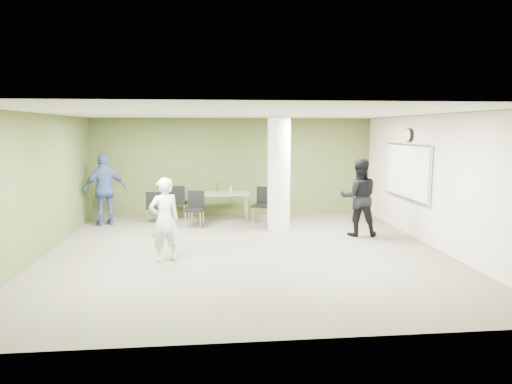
{
  "coord_description": "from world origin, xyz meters",
  "views": [
    {
      "loc": [
        -0.69,
        -9.06,
        2.49
      ],
      "look_at": [
        0.33,
        1.0,
        1.09
      ],
      "focal_mm": 32.0,
      "sensor_mm": 36.0,
      "label": 1
    }
  ],
  "objects": [
    {
      "name": "chair_table_left",
      "position": [
        -1.08,
        2.54,
        0.53
      ],
      "size": [
        0.54,
        0.54,
        0.92
      ],
      "rotation": [
        0.0,
        0.0,
        -0.2
      ],
      "color": "black",
      "rests_on": "floor"
    },
    {
      "name": "whiteboard",
      "position": [
        3.92,
        1.2,
        1.5
      ],
      "size": [
        0.05,
        2.3,
        1.3
      ],
      "color": "silver",
      "rests_on": "wall_right_cream"
    },
    {
      "name": "wall_right_cream",
      "position": [
        4.0,
        0.0,
        1.4
      ],
      "size": [
        0.02,
        8.0,
        2.8
      ],
      "primitive_type": "cube",
      "color": "beige",
      "rests_on": "floor"
    },
    {
      "name": "wall_back",
      "position": [
        0.0,
        4.0,
        1.4
      ],
      "size": [
        8.0,
        2.8,
        0.02
      ],
      "primitive_type": "cube",
      "rotation": [
        1.57,
        0.0,
        0.0
      ],
      "color": "#505B2B",
      "rests_on": "floor"
    },
    {
      "name": "wall_clock",
      "position": [
        3.92,
        1.2,
        2.35
      ],
      "size": [
        0.06,
        0.32,
        0.32
      ],
      "color": "black",
      "rests_on": "wall_right_cream"
    },
    {
      "name": "chair_table_right",
      "position": [
        0.72,
        2.92,
        0.56
      ],
      "size": [
        0.63,
        0.63,
        0.95
      ],
      "rotation": [
        0.0,
        0.0,
        -0.44
      ],
      "color": "black",
      "rests_on": "floor"
    },
    {
      "name": "chair_back_left",
      "position": [
        -2.15,
        3.07,
        0.5
      ],
      "size": [
        0.51,
        0.51,
        0.86
      ],
      "rotation": [
        0.0,
        0.0,
        2.93
      ],
      "color": "black",
      "rests_on": "floor"
    },
    {
      "name": "floor",
      "position": [
        0.0,
        0.0,
        0.0
      ],
      "size": [
        8.0,
        8.0,
        0.0
      ],
      "primitive_type": "plane",
      "color": "#585645",
      "rests_on": "ground"
    },
    {
      "name": "woman_white",
      "position": [
        -1.55,
        -0.54,
        0.8
      ],
      "size": [
        0.69,
        0.6,
        1.6
      ],
      "primitive_type": "imported",
      "rotation": [
        0.0,
        0.0,
        3.61
      ],
      "color": "silver",
      "rests_on": "floor"
    },
    {
      "name": "man_blue",
      "position": [
        -3.4,
        2.96,
        0.94
      ],
      "size": [
        1.18,
        0.91,
        1.87
      ],
      "primitive_type": "imported",
      "rotation": [
        0.0,
        0.0,
        3.62
      ],
      "color": "#38508C",
      "rests_on": "floor"
    },
    {
      "name": "wall_left",
      "position": [
        -4.0,
        0.0,
        1.4
      ],
      "size": [
        0.02,
        8.0,
        2.8
      ],
      "primitive_type": "cube",
      "color": "#505B2B",
      "rests_on": "floor"
    },
    {
      "name": "chair_back_right",
      "position": [
        -1.58,
        3.47,
        0.56
      ],
      "size": [
        0.57,
        0.57,
        0.96
      ],
      "rotation": [
        0.0,
        0.0,
        2.93
      ],
      "color": "black",
      "rests_on": "floor"
    },
    {
      "name": "man_black",
      "position": [
        2.76,
        1.17,
        0.91
      ],
      "size": [
        0.97,
        0.81,
        1.81
      ],
      "primitive_type": "imported",
      "rotation": [
        0.0,
        0.0,
        3.0
      ],
      "color": "black",
      "rests_on": "floor"
    },
    {
      "name": "ceiling",
      "position": [
        0.0,
        0.0,
        2.8
      ],
      "size": [
        8.0,
        8.0,
        0.0
      ],
      "primitive_type": "plane",
      "rotation": [
        3.14,
        0.0,
        0.0
      ],
      "color": "white",
      "rests_on": "wall_back"
    },
    {
      "name": "folding_table",
      "position": [
        -0.45,
        3.22,
        0.72
      ],
      "size": [
        1.64,
        0.74,
        1.02
      ],
      "rotation": [
        0.0,
        0.0,
        0.02
      ],
      "color": "gray",
      "rests_on": "floor"
    },
    {
      "name": "wastebasket",
      "position": [
        -1.82,
        2.7,
        0.14
      ],
      "size": [
        0.24,
        0.24,
        0.28
      ],
      "primitive_type": "cylinder",
      "color": "#4C4C4C",
      "rests_on": "floor"
    },
    {
      "name": "column",
      "position": [
        1.0,
        2.0,
        1.4
      ],
      "size": [
        0.56,
        0.56,
        2.8
      ],
      "primitive_type": "cylinder",
      "color": "silver",
      "rests_on": "floor"
    }
  ]
}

